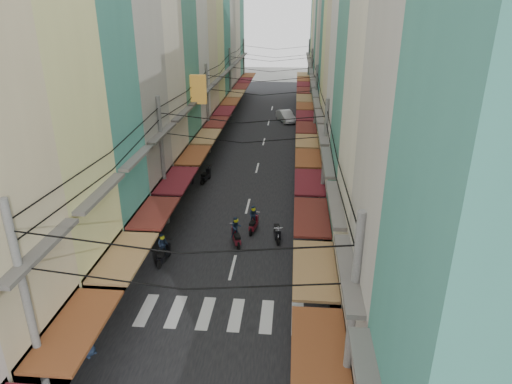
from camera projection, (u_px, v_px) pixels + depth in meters
The scene contains 15 objects.
ground at pixel (237, 249), 26.38m from camera, with size 160.00×160.00×0.00m, color slate.
road at pixel (262, 148), 44.76m from camera, with size 10.00×80.00×0.02m, color black.
sidewalk_left at pixel (197, 146), 45.27m from camera, with size 3.00×80.00×0.06m, color slate.
sidewalk_right at pixel (329, 149), 44.24m from camera, with size 3.00×80.00×0.06m, color slate.
crosswalk at pixel (221, 314), 20.85m from camera, with size 7.55×2.40×0.01m.
building_row_left at pixel (167, 46), 38.47m from camera, with size 7.80×67.67×23.70m.
building_row_right at pixel (356, 52), 37.25m from camera, with size 7.80×68.98×22.59m.
utility_poles at pixel (258, 89), 37.64m from camera, with size 10.20×66.13×8.20m.
white_car at pixel (286, 122), 54.52m from camera, with size 4.61×1.81×1.63m, color silver.
bicycle at pixel (352, 239), 27.52m from camera, with size 0.61×1.62×1.11m, color black.
moving_scooters at pixel (224, 226), 27.91m from camera, with size 6.48×13.98×1.79m.
parked_scooters at pixel (320, 283), 22.38m from camera, with size 12.53×12.51×1.00m.
pedestrians at pixel (173, 228), 26.66m from camera, with size 13.26×19.83×2.15m.
market_umbrella at pixel (394, 314), 17.88m from camera, with size 2.04×2.04×2.15m.
traffic_sign at pixel (337, 226), 24.19m from camera, with size 0.10×0.66×3.01m.
Camera 1 is at (3.07, -22.89, 13.20)m, focal length 32.00 mm.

